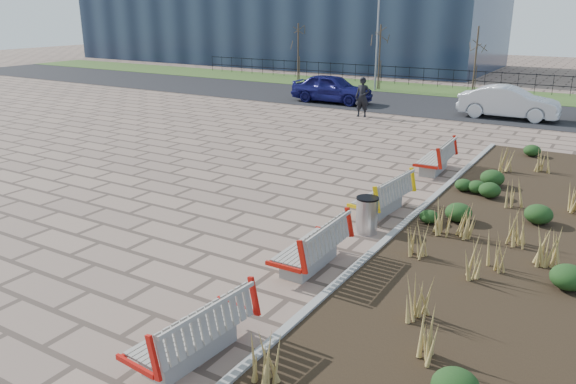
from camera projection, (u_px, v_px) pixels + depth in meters
The scene contains 18 objects.
ground at pixel (154, 259), 11.89m from camera, with size 120.00×120.00×0.00m, color #7E6656.
planting_bed at pixel (510, 238), 12.84m from camera, with size 4.50×18.00×0.10m, color black.
planting_curb at pixel (412, 218), 13.98m from camera, with size 0.16×18.00×0.15m, color gray.
grass_verge_far at pixel (478, 93), 34.59m from camera, with size 80.00×5.00×0.04m, color #33511E.
road at pixel (450, 107), 29.72m from camera, with size 80.00×7.00×0.02m, color black.
bench_a at pixel (190, 328), 8.39m from camera, with size 0.90×2.10×1.00m, color red, non-canonical shape.
bench_b at pixel (309, 244), 11.36m from camera, with size 0.90×2.10×1.00m, color red, non-canonical shape.
bench_c at pixel (381, 194), 14.40m from camera, with size 0.90×2.10×1.00m, color yellow, non-canonical shape.
bench_d at pixel (434, 157), 18.02m from camera, with size 0.90×2.10×1.00m, color #B6170C, non-canonical shape.
litter_bin at pixel (367, 216), 13.13m from camera, with size 0.51×0.51×0.86m, color #B2B2B7.
pedestrian at pixel (362, 97), 27.00m from camera, with size 0.69×0.45×1.90m, color black.
car_blue at pixel (332, 88), 31.06m from camera, with size 1.82×4.53×1.54m, color #141458.
car_silver at pixel (509, 102), 26.58m from camera, with size 1.59×4.56×1.50m, color silver.
tree_a at pixel (298, 53), 38.67m from camera, with size 1.40×1.40×4.00m, color #4C3D2D, non-canonical shape.
tree_b at pixel (379, 57), 35.70m from camera, with size 1.40×1.40×4.00m, color #4C3D2D, non-canonical shape.
tree_c at pixel (475, 62), 32.74m from camera, with size 1.40×1.40×4.00m, color #4C3D2D, non-canonical shape.
lamp_west at pixel (377, 41), 34.98m from camera, with size 0.24×0.60×6.00m, color gray, non-canonical shape.
railing_fence at pixel (485, 80), 35.61m from camera, with size 44.00×0.10×1.20m, color black, non-canonical shape.
Camera 1 is at (8.07, -7.78, 5.07)m, focal length 35.00 mm.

